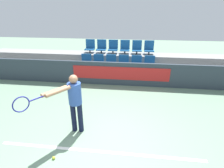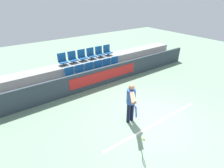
{
  "view_description": "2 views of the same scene",
  "coord_description": "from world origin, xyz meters",
  "px_view_note": "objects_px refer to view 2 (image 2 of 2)",
  "views": [
    {
      "loc": [
        0.65,
        -3.11,
        2.99
      ],
      "look_at": [
        0.04,
        2.0,
        0.73
      ],
      "focal_mm": 28.0,
      "sensor_mm": 36.0,
      "label": 1
    },
    {
      "loc": [
        -4.26,
        -3.38,
        4.31
      ],
      "look_at": [
        -0.39,
        2.1,
        0.82
      ],
      "focal_mm": 28.0,
      "sensor_mm": 36.0,
      "label": 2
    }
  ],
  "objects_px": {
    "stadium_chair_4": "(108,65)",
    "stadium_chair_8": "(82,56)",
    "stadium_chair_2": "(90,69)",
    "tennis_ball": "(144,139)",
    "stadium_chair_5": "(116,63)",
    "stadium_chair_9": "(91,54)",
    "stadium_chair_0": "(70,74)",
    "stadium_chair_1": "(81,72)",
    "stadium_chair_7": "(73,58)",
    "stadium_chair_10": "(99,52)",
    "stadium_chair_3": "(99,67)",
    "tennis_player": "(131,100)",
    "stadium_chair_11": "(107,51)",
    "stadium_chair_6": "(63,60)"
  },
  "relations": [
    {
      "from": "stadium_chair_0",
      "to": "stadium_chair_1",
      "type": "bearing_deg",
      "value": 0.0
    },
    {
      "from": "stadium_chair_10",
      "to": "stadium_chair_11",
      "type": "height_order",
      "value": "same"
    },
    {
      "from": "stadium_chair_1",
      "to": "stadium_chair_10",
      "type": "distance_m",
      "value": 1.94
    },
    {
      "from": "stadium_chair_7",
      "to": "tennis_player",
      "type": "distance_m",
      "value": 4.66
    },
    {
      "from": "stadium_chair_4",
      "to": "stadium_chair_8",
      "type": "bearing_deg",
      "value": 142.65
    },
    {
      "from": "stadium_chair_9",
      "to": "stadium_chair_10",
      "type": "height_order",
      "value": "same"
    },
    {
      "from": "stadium_chair_1",
      "to": "tennis_player",
      "type": "distance_m",
      "value": 3.8
    },
    {
      "from": "tennis_player",
      "to": "tennis_ball",
      "type": "height_order",
      "value": "tennis_player"
    },
    {
      "from": "stadium_chair_4",
      "to": "stadium_chair_11",
      "type": "bearing_deg",
      "value": 56.77
    },
    {
      "from": "stadium_chair_0",
      "to": "stadium_chair_11",
      "type": "xyz_separation_m",
      "value": [
        2.79,
        0.85,
        0.5
      ]
    },
    {
      "from": "stadium_chair_2",
      "to": "tennis_ball",
      "type": "height_order",
      "value": "stadium_chair_2"
    },
    {
      "from": "stadium_chair_3",
      "to": "tennis_player",
      "type": "distance_m",
      "value": 3.93
    },
    {
      "from": "stadium_chair_8",
      "to": "stadium_chair_0",
      "type": "bearing_deg",
      "value": -142.65
    },
    {
      "from": "stadium_chair_0",
      "to": "tennis_ball",
      "type": "relative_size",
      "value": 9.2
    },
    {
      "from": "stadium_chair_4",
      "to": "tennis_player",
      "type": "bearing_deg",
      "value": -112.43
    },
    {
      "from": "stadium_chair_4",
      "to": "stadium_chair_5",
      "type": "distance_m",
      "value": 0.56
    },
    {
      "from": "stadium_chair_5",
      "to": "stadium_chair_7",
      "type": "relative_size",
      "value": 1.0
    },
    {
      "from": "stadium_chair_3",
      "to": "stadium_chair_7",
      "type": "height_order",
      "value": "stadium_chair_7"
    },
    {
      "from": "stadium_chair_5",
      "to": "tennis_player",
      "type": "xyz_separation_m",
      "value": [
        -2.13,
        -3.8,
        0.21
      ]
    },
    {
      "from": "stadium_chair_2",
      "to": "tennis_ball",
      "type": "bearing_deg",
      "value": -97.8
    },
    {
      "from": "stadium_chair_6",
      "to": "stadium_chair_10",
      "type": "height_order",
      "value": "same"
    },
    {
      "from": "stadium_chair_10",
      "to": "stadium_chair_0",
      "type": "bearing_deg",
      "value": -159.11
    },
    {
      "from": "stadium_chair_3",
      "to": "tennis_player",
      "type": "height_order",
      "value": "tennis_player"
    },
    {
      "from": "stadium_chair_5",
      "to": "stadium_chair_9",
      "type": "xyz_separation_m",
      "value": [
        -1.12,
        0.85,
        0.5
      ]
    },
    {
      "from": "stadium_chair_4",
      "to": "stadium_chair_10",
      "type": "distance_m",
      "value": 0.99
    },
    {
      "from": "stadium_chair_5",
      "to": "stadium_chair_8",
      "type": "height_order",
      "value": "stadium_chair_8"
    },
    {
      "from": "stadium_chair_1",
      "to": "stadium_chair_4",
      "type": "distance_m",
      "value": 1.67
    },
    {
      "from": "stadium_chair_1",
      "to": "stadium_chair_2",
      "type": "relative_size",
      "value": 1.0
    },
    {
      "from": "stadium_chair_7",
      "to": "tennis_player",
      "type": "xyz_separation_m",
      "value": [
        0.11,
        -4.65,
        -0.29
      ]
    },
    {
      "from": "stadium_chair_5",
      "to": "stadium_chair_10",
      "type": "height_order",
      "value": "stadium_chair_10"
    },
    {
      "from": "stadium_chair_0",
      "to": "stadium_chair_6",
      "type": "bearing_deg",
      "value": 90.0
    },
    {
      "from": "stadium_chair_3",
      "to": "stadium_chair_6",
      "type": "distance_m",
      "value": 1.94
    },
    {
      "from": "stadium_chair_5",
      "to": "stadium_chair_10",
      "type": "relative_size",
      "value": 1.0
    },
    {
      "from": "stadium_chair_4",
      "to": "stadium_chair_2",
      "type": "bearing_deg",
      "value": 180.0
    },
    {
      "from": "stadium_chair_8",
      "to": "tennis_player",
      "type": "height_order",
      "value": "stadium_chair_8"
    },
    {
      "from": "stadium_chair_1",
      "to": "tennis_ball",
      "type": "height_order",
      "value": "stadium_chair_1"
    },
    {
      "from": "stadium_chair_7",
      "to": "tennis_player",
      "type": "height_order",
      "value": "stadium_chair_7"
    },
    {
      "from": "stadium_chair_2",
      "to": "stadium_chair_3",
      "type": "distance_m",
      "value": 0.56
    },
    {
      "from": "stadium_chair_3",
      "to": "stadium_chair_5",
      "type": "bearing_deg",
      "value": 0.0
    },
    {
      "from": "stadium_chair_2",
      "to": "stadium_chair_4",
      "type": "distance_m",
      "value": 1.12
    },
    {
      "from": "stadium_chair_5",
      "to": "stadium_chair_0",
      "type": "bearing_deg",
      "value": 180.0
    },
    {
      "from": "stadium_chair_2",
      "to": "stadium_chair_6",
      "type": "xyz_separation_m",
      "value": [
        -1.12,
        0.85,
        0.5
      ]
    },
    {
      "from": "stadium_chair_6",
      "to": "tennis_player",
      "type": "distance_m",
      "value": 4.71
    },
    {
      "from": "stadium_chair_10",
      "to": "stadium_chair_1",
      "type": "bearing_deg",
      "value": -153.04
    },
    {
      "from": "stadium_chair_7",
      "to": "stadium_chair_8",
      "type": "xyz_separation_m",
      "value": [
        0.56,
        0.0,
        0.0
      ]
    },
    {
      "from": "stadium_chair_5",
      "to": "stadium_chair_7",
      "type": "xyz_separation_m",
      "value": [
        -2.23,
        0.85,
        0.5
      ]
    },
    {
      "from": "stadium_chair_3",
      "to": "stadium_chair_8",
      "type": "distance_m",
      "value": 1.13
    },
    {
      "from": "stadium_chair_5",
      "to": "tennis_ball",
      "type": "relative_size",
      "value": 9.2
    },
    {
      "from": "stadium_chair_9",
      "to": "tennis_ball",
      "type": "distance_m",
      "value": 5.84
    },
    {
      "from": "tennis_player",
      "to": "stadium_chair_9",
      "type": "bearing_deg",
      "value": 112.69
    }
  ]
}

